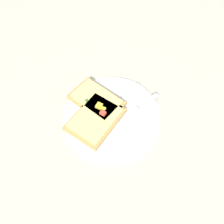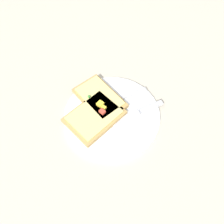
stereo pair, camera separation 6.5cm
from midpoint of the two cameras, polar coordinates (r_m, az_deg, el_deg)
ground_plane at (r=0.66m, az=2.77°, el=-1.22°), size 4.00×4.00×0.00m
plate at (r=0.66m, az=2.79°, el=-0.96°), size 0.29×0.29×0.01m
fork at (r=0.68m, az=2.96°, el=2.68°), size 0.10×0.20×0.01m
knife at (r=0.66m, az=9.44°, el=-0.28°), size 0.09×0.20×0.01m
pizza_slice_main at (r=0.64m, az=-1.73°, el=-1.28°), size 0.12×0.16×0.03m
pizza_slice_corner at (r=0.67m, az=-0.55°, el=3.53°), size 0.17×0.12×0.03m
crumb_scatter at (r=0.66m, az=-1.02°, el=0.51°), size 0.05×0.03×0.01m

